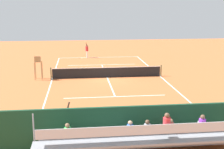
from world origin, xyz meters
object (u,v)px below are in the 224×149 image
at_px(tennis_racket, 82,58).
at_px(bleacher_stand, 143,139).
at_px(courtside_bench, 195,126).
at_px(tennis_ball_far, 100,61).
at_px(umpire_chair, 38,65).
at_px(tennis_ball_near, 81,62).
at_px(tennis_player, 87,50).
at_px(line_judge, 69,121).
at_px(tennis_net, 107,72).
at_px(equipment_bag, 164,135).

bearing_deg(tennis_racket, bleacher_stand, 95.00).
relative_size(bleacher_stand, courtside_bench, 5.03).
bearing_deg(tennis_ball_far, tennis_racket, -50.89).
xyz_separation_m(umpire_chair, tennis_ball_far, (-6.11, -7.99, -1.28)).
bearing_deg(tennis_ball_near, tennis_player, -105.45).
bearing_deg(line_judge, tennis_racket, -92.33).
distance_m(tennis_racket, tennis_ball_far, 3.32).
relative_size(tennis_ball_far, line_judge, 0.03).
relative_size(umpire_chair, tennis_ball_near, 32.42).
bearing_deg(bleacher_stand, tennis_ball_far, -89.58).
height_order(tennis_net, tennis_racket, tennis_net).
bearing_deg(umpire_chair, courtside_bench, 125.45).
relative_size(bleacher_stand, tennis_racket, 15.46).
bearing_deg(tennis_net, tennis_ball_near, -73.34).
xyz_separation_m(tennis_net, tennis_player, (1.49, -10.96, 0.51)).
bearing_deg(tennis_net, bleacher_stand, 90.29).
height_order(umpire_chair, tennis_ball_far, umpire_chair).
distance_m(umpire_chair, tennis_player, 11.96).
xyz_separation_m(courtside_bench, equipment_bag, (1.64, 0.13, -0.38)).
xyz_separation_m(tennis_net, tennis_ball_near, (2.35, -7.86, -0.47)).
xyz_separation_m(tennis_net, tennis_ball_far, (0.09, -7.96, -0.47)).
bearing_deg(equipment_bag, tennis_ball_near, -79.51).
bearing_deg(tennis_ball_near, line_judge, 87.83).
height_order(courtside_bench, line_judge, line_judge).
bearing_deg(courtside_bench, umpire_chair, -54.55).
bearing_deg(umpire_chair, line_judge, 103.22).
height_order(tennis_player, tennis_racket, tennis_player).
bearing_deg(umpire_chair, tennis_ball_far, -127.40).
relative_size(equipment_bag, tennis_racket, 1.54).
distance_m(bleacher_stand, equipment_bag, 2.54).
distance_m(tennis_ball_near, line_judge, 20.93).
bearing_deg(equipment_bag, courtside_bench, -175.54).
distance_m(tennis_net, bleacher_stand, 15.31).
bearing_deg(bleacher_stand, tennis_player, -86.58).
bearing_deg(tennis_ball_far, tennis_net, 90.67).
relative_size(courtside_bench, line_judge, 0.93).
bearing_deg(bleacher_stand, tennis_racket, -85.00).
bearing_deg(courtside_bench, bleacher_stand, 32.82).
xyz_separation_m(umpire_chair, tennis_player, (-4.71, -10.99, -0.30)).
height_order(tennis_ball_near, tennis_ball_far, same).
bearing_deg(tennis_racket, tennis_player, -148.03).
distance_m(tennis_ball_far, line_judge, 21.24).
bearing_deg(tennis_ball_far, umpire_chair, 52.60).
relative_size(tennis_racket, tennis_ball_far, 8.88).
distance_m(equipment_bag, tennis_racket, 24.23).
bearing_deg(tennis_racket, umpire_chair, 69.18).
bearing_deg(courtside_bench, tennis_player, -78.98).
xyz_separation_m(bleacher_stand, tennis_player, (1.57, -26.27, 0.10)).
height_order(tennis_ball_near, line_judge, line_judge).
relative_size(courtside_bench, tennis_ball_near, 27.27).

